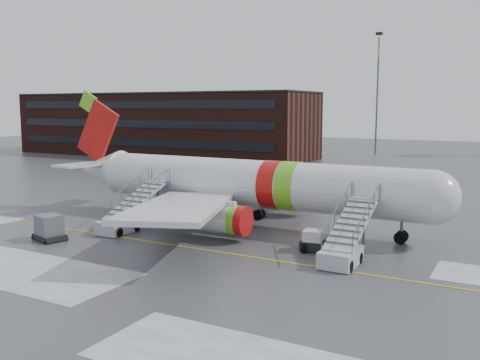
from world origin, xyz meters
The scene contains 8 objects.
ground centered at (0.00, 0.00, 0.00)m, with size 260.00×260.00×0.00m, color #494C4F.
airliner centered at (-0.57, 7.26, 3.42)m, with size 35.03×32.97×11.18m.
airstair_fwd centered at (10.31, 0.73, 1.06)m, with size 2.05×7.70×3.48m.
airstair_aft centered at (-7.38, 0.73, 1.06)m, with size 2.05×7.70×3.48m.
pushback_tug centered at (7.91, 2.34, 0.63)m, with size 2.68×2.17×1.43m.
uld_container centered at (-10.27, -4.16, 0.87)m, with size 2.62×2.19×1.86m.
terminal_building centered at (-45.00, 54.98, 6.20)m, with size 62.00×16.11×12.30m.
light_mast_far_n centered at (-8.00, 78.00, 13.84)m, with size 1.20×1.20×24.25m.
Camera 1 is at (20.17, -30.76, 9.67)m, focal length 40.00 mm.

